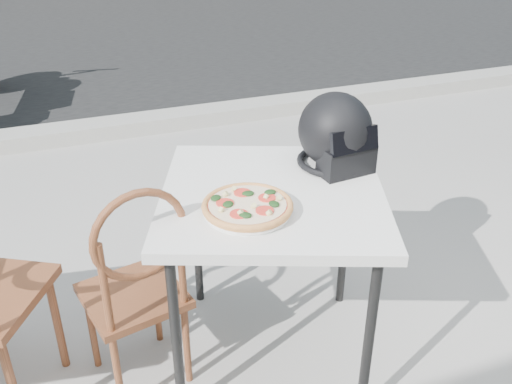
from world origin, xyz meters
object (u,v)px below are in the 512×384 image
object	(u,v)px
pizza	(247,205)
cafe_chair_main	(137,280)
helmet	(336,135)
cafe_table_main	(273,208)
plate	(248,211)

from	to	relation	value
pizza	cafe_chair_main	bearing A→B (deg)	163.34
cafe_chair_main	helmet	bearing A→B (deg)	175.52
helmet	cafe_table_main	bearing A→B (deg)	-165.01
pizza	helmet	xyz separation A→B (m)	(0.46, 0.24, 0.10)
plate	pizza	distance (m)	0.02
plate	pizza	bearing A→B (deg)	72.13
helmet	cafe_chair_main	bearing A→B (deg)	-177.55
plate	helmet	size ratio (longest dim) A/B	1.09
plate	helmet	xyz separation A→B (m)	(0.46, 0.24, 0.12)
plate	pizza	world-z (taller)	pizza
pizza	plate	bearing A→B (deg)	-107.87
cafe_table_main	plate	world-z (taller)	plate
helmet	plate	bearing A→B (deg)	-158.24
pizza	helmet	world-z (taller)	helmet
helmet	pizza	bearing A→B (deg)	-158.26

